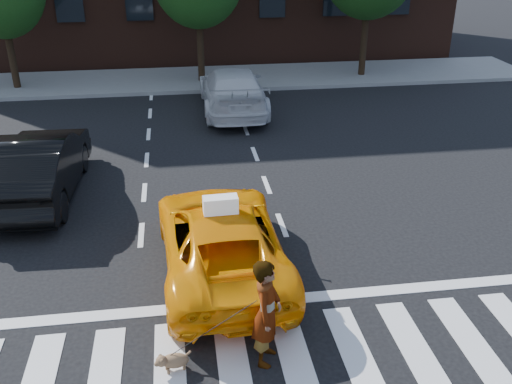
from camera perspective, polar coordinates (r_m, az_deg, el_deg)
ground at (r=9.44m, az=-2.25°, el=-17.04°), size 120.00×120.00×0.00m
crosswalk at (r=9.44m, az=-2.25°, el=-17.01°), size 13.00×2.40×0.01m
stop_line at (r=10.66m, az=-3.20°, el=-11.19°), size 12.00×0.30×0.01m
sidewalk_far at (r=25.21m, az=-6.64°, el=11.13°), size 30.00×4.00×0.15m
taxi at (r=11.27m, az=-3.54°, el=-4.71°), size 2.52×5.13×1.40m
black_sedan at (r=15.22m, az=-20.93°, el=2.51°), size 1.92×5.07×1.65m
white_suv at (r=20.85m, az=-2.36°, el=10.19°), size 2.26×5.47×1.58m
woman at (r=8.97m, az=1.09°, el=-11.96°), size 0.65×0.79×1.85m
dog at (r=9.32m, az=-8.39°, el=-16.36°), size 0.60×0.33×0.34m
taxi_sign at (r=10.68m, az=-3.57°, el=-1.27°), size 0.66×0.31×0.32m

